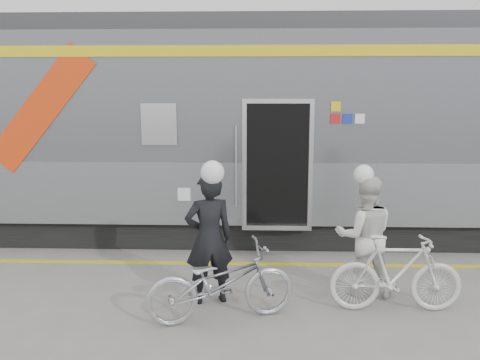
{
  "coord_description": "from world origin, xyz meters",
  "views": [
    {
      "loc": [
        -0.07,
        -5.82,
        2.82
      ],
      "look_at": [
        -0.33,
        1.6,
        1.5
      ],
      "focal_mm": 38.0,
      "sensor_mm": 36.0,
      "label": 1
    }
  ],
  "objects_px": {
    "bicycle_left": "(221,283)",
    "bicycle_right": "(396,273)",
    "woman": "(365,236)",
    "man": "(209,238)"
  },
  "relations": [
    {
      "from": "bicycle_left",
      "to": "bicycle_right",
      "type": "xyz_separation_m",
      "value": [
        2.22,
        0.34,
        0.02
      ]
    },
    {
      "from": "man",
      "to": "bicycle_left",
      "type": "distance_m",
      "value": 0.71
    },
    {
      "from": "bicycle_left",
      "to": "woman",
      "type": "xyz_separation_m",
      "value": [
        1.92,
        0.89,
        0.35
      ]
    },
    {
      "from": "man",
      "to": "woman",
      "type": "distance_m",
      "value": 2.14
    },
    {
      "from": "bicycle_left",
      "to": "woman",
      "type": "relative_size",
      "value": 1.1
    },
    {
      "from": "bicycle_right",
      "to": "man",
      "type": "bearing_deg",
      "value": 84.66
    },
    {
      "from": "bicycle_left",
      "to": "bicycle_right",
      "type": "height_order",
      "value": "bicycle_right"
    },
    {
      "from": "woman",
      "to": "bicycle_right",
      "type": "bearing_deg",
      "value": 118.28
    },
    {
      "from": "man",
      "to": "bicycle_right",
      "type": "distance_m",
      "value": 2.46
    },
    {
      "from": "man",
      "to": "bicycle_right",
      "type": "xyz_separation_m",
      "value": [
        2.42,
        -0.21,
        -0.37
      ]
    }
  ]
}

